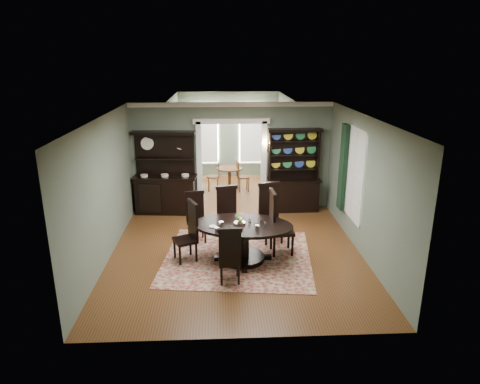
% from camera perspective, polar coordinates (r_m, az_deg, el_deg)
% --- Properties ---
extents(room, '(5.51, 6.01, 3.01)m').
position_cam_1_polar(room, '(9.06, -0.58, 0.99)').
color(room, brown).
rests_on(room, ground).
extents(parlor, '(3.51, 3.50, 3.01)m').
position_cam_1_polar(parlor, '(14.41, -1.43, 7.05)').
color(parlor, brown).
rests_on(parlor, ground).
extents(doorway_trim, '(2.08, 0.25, 2.57)m').
position_cam_1_polar(doorway_trim, '(11.91, -1.13, 5.27)').
color(doorway_trim, white).
rests_on(doorway_trim, floor).
extents(right_window, '(0.15, 1.47, 2.12)m').
position_cam_1_polar(right_window, '(10.35, 14.32, 2.70)').
color(right_window, white).
rests_on(right_window, wall_right).
extents(wall_sconce, '(0.27, 0.21, 0.21)m').
position_cam_1_polar(wall_sconce, '(11.77, 3.54, 6.44)').
color(wall_sconce, '#CF8437').
rests_on(wall_sconce, back_wall_right).
extents(rug, '(3.43, 3.24, 0.01)m').
position_cam_1_polar(rug, '(9.40, -0.33, -8.68)').
color(rug, maroon).
rests_on(rug, floor).
extents(dining_table, '(2.30, 2.27, 0.83)m').
position_cam_1_polar(dining_table, '(9.04, 0.39, -5.79)').
color(dining_table, black).
rests_on(dining_table, rug).
extents(centerpiece, '(1.21, 0.77, 0.20)m').
position_cam_1_polar(centerpiece, '(8.94, -0.05, -3.94)').
color(centerpiece, silver).
rests_on(centerpiece, dining_table).
extents(chair_far_left, '(0.52, 0.50, 1.20)m').
position_cam_1_polar(chair_far_left, '(10.06, -5.92, -3.08)').
color(chair_far_left, black).
rests_on(chair_far_left, rug).
extents(chair_far_mid, '(0.57, 0.55, 1.32)m').
position_cam_1_polar(chair_far_mid, '(9.98, -1.67, -2.75)').
color(chair_far_mid, black).
rests_on(chair_far_mid, rug).
extents(chair_far_right, '(0.61, 0.59, 1.40)m').
position_cam_1_polar(chair_far_right, '(10.02, 4.03, -2.47)').
color(chair_far_right, black).
rests_on(chair_far_right, rug).
extents(chair_end_left, '(0.61, 0.62, 1.30)m').
position_cam_1_polar(chair_end_left, '(9.10, -6.75, -5.01)').
color(chair_end_left, black).
rests_on(chair_end_left, rug).
extents(chair_end_right, '(0.53, 0.56, 1.45)m').
position_cam_1_polar(chair_end_right, '(9.33, 4.92, -3.88)').
color(chair_end_right, black).
rests_on(chair_end_right, rug).
extents(chair_near, '(0.46, 0.43, 1.18)m').
position_cam_1_polar(chair_near, '(8.12, -1.36, -8.30)').
color(chair_near, black).
rests_on(chair_near, rug).
extents(sideboard, '(1.76, 0.75, 2.26)m').
position_cam_1_polar(sideboard, '(11.95, -9.88, 0.95)').
color(sideboard, black).
rests_on(sideboard, floor).
extents(welsh_dresser, '(1.48, 0.56, 2.30)m').
position_cam_1_polar(welsh_dresser, '(12.03, 7.13, 1.41)').
color(welsh_dresser, black).
rests_on(welsh_dresser, floor).
extents(parlor_table, '(0.82, 0.82, 0.76)m').
position_cam_1_polar(parlor_table, '(13.77, -1.40, 2.18)').
color(parlor_table, '#5A3419').
rests_on(parlor_table, parlor_floor).
extents(parlor_chair_left, '(0.41, 0.41, 0.98)m').
position_cam_1_polar(parlor_chair_left, '(13.80, -3.32, 2.32)').
color(parlor_chair_left, '#5A3419').
rests_on(parlor_chair_left, parlor_floor).
extents(parlor_chair_right, '(0.44, 0.42, 0.99)m').
position_cam_1_polar(parlor_chair_right, '(13.70, 0.17, 2.25)').
color(parlor_chair_right, '#5A3419').
rests_on(parlor_chair_right, parlor_floor).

